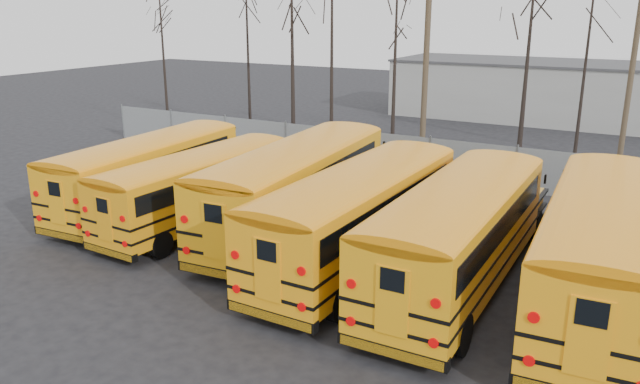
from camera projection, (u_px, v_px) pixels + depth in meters
The scene contains 18 objects.
ground at pixel (297, 267), 19.61m from camera, with size 120.00×120.00×0.00m, color black.
fence at pixel (429, 159), 29.34m from camera, with size 40.00×0.04×2.00m, color gray.
distant_building at pixel (552, 92), 44.82m from camera, with size 22.00×8.00×4.00m, color #A7A7A2.
bus_a at pixel (152, 167), 24.85m from camera, with size 3.08×10.85×3.00m.
bus_b at pixel (202, 182), 23.04m from camera, with size 2.81×10.22×2.83m.
bus_c at pixel (299, 180), 22.17m from camera, with size 3.60×12.08×3.34m.
bus_d at pixel (363, 208), 19.33m from camera, with size 2.90×11.54×3.21m.
bus_e at pixel (462, 225), 17.79m from camera, with size 2.69×11.53×3.22m.
bus_f at pixel (603, 240), 16.45m from camera, with size 3.45×12.11×3.35m.
utility_pole_left at pixel (426, 63), 32.15m from camera, with size 1.71×0.70×9.91m.
utility_pole_right at pixel (632, 71), 31.43m from camera, with size 1.63×0.49×9.24m.
tree_0 at pixel (163, 50), 37.91m from camera, with size 0.26×0.26×10.68m, color black.
tree_1 at pixel (247, 36), 39.04m from camera, with size 0.26×0.26×12.18m, color black.
tree_2 at pixel (292, 51), 35.17m from camera, with size 0.26×0.26×10.90m, color black.
tree_3 at pixel (332, 46), 32.70m from camera, with size 0.26×0.26×11.80m, color black.
tree_4 at pixel (395, 67), 31.75m from camera, with size 0.26×0.26×9.83m, color black.
tree_5 at pixel (526, 72), 30.41m from camera, with size 0.26×0.26×9.60m, color black.
tree_6 at pixel (585, 66), 28.88m from camera, with size 0.26×0.26×10.47m, color black.
Camera 1 is at (9.51, -15.43, 7.88)m, focal length 35.00 mm.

